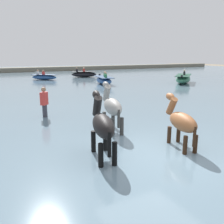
# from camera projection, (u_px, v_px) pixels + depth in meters

# --- Properties ---
(ground_plane) EXTENTS (120.00, 120.00, 0.00)m
(ground_plane) POSITION_uv_depth(u_px,v_px,m) (152.00, 165.00, 6.75)
(ground_plane) COLOR #84755B
(water_surface) EXTENTS (90.00, 90.00, 0.36)m
(water_surface) POSITION_uv_depth(u_px,v_px,m) (55.00, 100.00, 15.31)
(water_surface) COLOR slate
(water_surface) RESTS_ON ground
(horse_lead_chestnut) EXTENTS (0.72, 1.68, 1.81)m
(horse_lead_chestnut) POSITION_uv_depth(u_px,v_px,m) (181.00, 123.00, 6.91)
(horse_lead_chestnut) COLOR brown
(horse_lead_chestnut) RESTS_ON ground
(horse_trailing_grey) EXTENTS (0.74, 1.84, 1.99)m
(horse_trailing_grey) POSITION_uv_depth(u_px,v_px,m) (112.00, 108.00, 8.41)
(horse_trailing_grey) COLOR gray
(horse_trailing_grey) RESTS_ON ground
(horse_flank_black) EXTENTS (0.79, 1.83, 1.98)m
(horse_flank_black) POSITION_uv_depth(u_px,v_px,m) (102.00, 127.00, 6.20)
(horse_flank_black) COLOR black
(horse_flank_black) RESTS_ON ground
(boat_near_starboard) EXTENTS (3.11, 2.19, 1.13)m
(boat_near_starboard) POSITION_uv_depth(u_px,v_px,m) (84.00, 74.00, 28.86)
(boat_near_starboard) COLOR black
(boat_near_starboard) RESTS_ON water_surface
(boat_distant_west) EXTENTS (3.83, 3.65, 1.22)m
(boat_distant_west) POSITION_uv_depth(u_px,v_px,m) (183.00, 79.00, 22.88)
(boat_distant_west) COLOR #337556
(boat_distant_west) RESTS_ON water_surface
(boat_distant_east) EXTENTS (2.69, 2.43, 1.03)m
(boat_distant_east) POSITION_uv_depth(u_px,v_px,m) (44.00, 77.00, 25.84)
(boat_distant_east) COLOR #28518E
(boat_distant_east) RESTS_ON water_surface
(boat_far_inshore) EXTENTS (1.77, 3.51, 1.13)m
(boat_far_inshore) POSITION_uv_depth(u_px,v_px,m) (104.00, 80.00, 22.10)
(boat_far_inshore) COLOR #28518E
(boat_far_inshore) RESTS_ON water_surface
(person_wading_mid) EXTENTS (0.37, 0.37, 1.63)m
(person_wading_mid) POSITION_uv_depth(u_px,v_px,m) (44.00, 105.00, 10.36)
(person_wading_mid) COLOR #383842
(person_wading_mid) RESTS_ON ground
(far_shoreline) EXTENTS (80.00, 2.40, 1.01)m
(far_shoreline) POSITION_uv_depth(u_px,v_px,m) (10.00, 71.00, 37.03)
(far_shoreline) COLOR #706B5B
(far_shoreline) RESTS_ON ground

